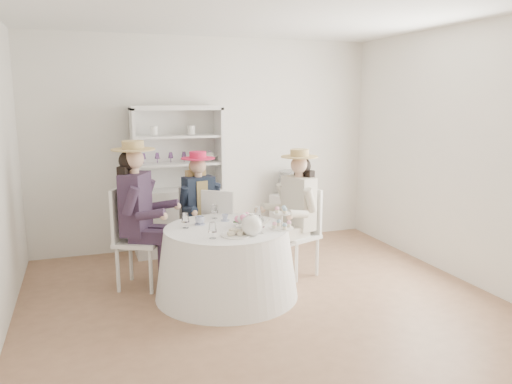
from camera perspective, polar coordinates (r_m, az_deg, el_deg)
name	(u,v)px	position (r m, az deg, el deg)	size (l,w,h in m)	color
ground	(259,298)	(5.02, 0.39, -12.07)	(4.50, 4.50, 0.00)	#875E43
ceiling	(260,11)	(4.68, 0.43, 20.03)	(4.50, 4.50, 0.00)	white
wall_back	(208,144)	(6.56, -5.52, 5.53)	(4.50, 4.50, 0.00)	white
wall_front	(380,206)	(2.88, 13.96, -1.56)	(4.50, 4.50, 0.00)	white
wall_right	(455,153)	(5.81, 21.83, 4.12)	(4.50, 4.50, 0.00)	white
tea_table	(227,262)	(4.99, -3.38, -7.97)	(1.41, 1.41, 0.70)	white
hutch	(179,201)	(6.34, -8.84, -1.08)	(1.21, 0.70, 1.85)	silver
side_table	(291,218)	(6.84, 3.97, -2.97)	(0.41, 0.41, 0.64)	silver
hatbox	(291,183)	(6.74, 4.02, 1.03)	(0.33, 0.33, 0.33)	black
guest_left	(138,206)	(5.20, -13.31, -1.60)	(0.65, 0.59, 1.52)	silver
guest_mid	(200,203)	(5.74, -6.46, -1.20)	(0.50, 0.53, 1.35)	silver
guest_right	(297,206)	(5.43, 4.72, -1.56)	(0.58, 0.53, 1.40)	silver
spare_chair	(221,227)	(5.63, -4.02, -4.06)	(0.55, 0.55, 0.94)	silver
teacup_a	(200,221)	(5.01, -6.43, -3.32)	(0.09, 0.09, 0.07)	white
teacup_b	(225,218)	(5.13, -3.56, -2.99)	(0.07, 0.07, 0.06)	white
teacup_c	(246,219)	(5.10, -1.17, -3.05)	(0.08, 0.08, 0.06)	white
flower_bowl	(246,223)	(4.95, -1.20, -3.58)	(0.19, 0.19, 0.05)	white
flower_arrangement	(246,219)	(4.85, -1.14, -3.10)	(0.18, 0.18, 0.07)	pink
table_teapot	(252,225)	(4.60, -0.49, -3.85)	(0.28, 0.20, 0.21)	white
sandwich_plate	(236,234)	(4.59, -2.32, -4.84)	(0.27, 0.27, 0.06)	white
cupcake_stand	(282,221)	(4.83, 2.96, -3.29)	(0.23, 0.23, 0.21)	white
stemware_set	(226,220)	(4.87, -3.44, -3.22)	(0.83, 0.80, 0.15)	white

